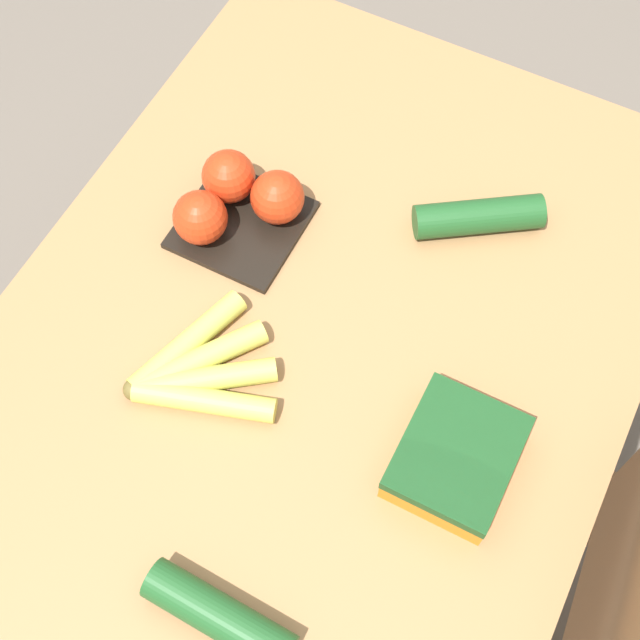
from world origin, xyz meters
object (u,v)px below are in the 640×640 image
at_px(cucumber_near, 478,217).
at_px(cucumber_far, 219,616).
at_px(banana_bunch, 197,371).
at_px(tomato_pack, 236,202).
at_px(carrot_bag, 457,456).

xyz_separation_m(cucumber_near, cucumber_far, (0.65, -0.05, 0.00)).
relative_size(cucumber_near, cucumber_far, 0.98).
xyz_separation_m(banana_bunch, cucumber_near, (-0.39, 0.24, 0.01)).
xyz_separation_m(tomato_pack, cucumber_far, (0.50, 0.26, -0.02)).
distance_m(tomato_pack, carrot_bag, 0.47).
relative_size(tomato_pack, cucumber_near, 0.93).
bearing_deg(carrot_bag, cucumber_near, -161.98).
bearing_deg(tomato_pack, cucumber_far, 27.47).
height_order(carrot_bag, cucumber_far, carrot_bag).
height_order(banana_bunch, cucumber_far, cucumber_far).
bearing_deg(tomato_pack, cucumber_near, 114.77).
bearing_deg(cucumber_far, carrot_bag, 150.67).
bearing_deg(cucumber_near, cucumber_far, -4.79).
xyz_separation_m(banana_bunch, carrot_bag, (-0.04, 0.35, 0.02)).
height_order(banana_bunch, cucumber_near, cucumber_near).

